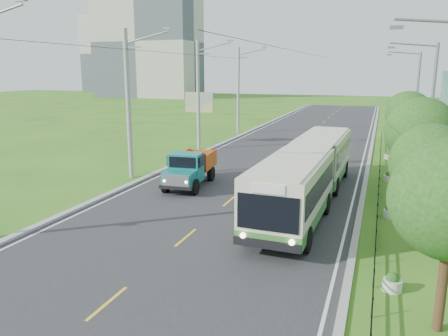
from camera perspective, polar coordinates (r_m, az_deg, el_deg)
The scene contains 28 objects.
ground at distance 19.83m, azimuth -5.00°, elevation -9.06°, with size 240.00×240.00×0.00m, color #316918.
road at distance 38.22m, azimuth 7.64°, elevation 1.49°, with size 14.00×120.00×0.02m, color #28282B.
curb_left at distance 40.30m, azimuth -2.41°, elevation 2.26°, with size 0.40×120.00×0.15m, color #9E9E99.
curb_right at distance 37.40m, azimuth 18.40°, elevation 0.77°, with size 0.30×120.00×0.10m, color #9E9E99.
edge_line_left at distance 40.11m, azimuth -1.68°, elevation 2.14°, with size 0.12×120.00×0.00m, color silver.
edge_line_right at distance 37.42m, azimuth 17.63°, elevation 0.78°, with size 0.12×120.00×0.00m, color silver.
centre_dash at distance 19.82m, azimuth -5.01°, elevation -9.00°, with size 0.12×2.20×0.00m, color yellow.
railing_right at distance 31.48m, azimuth 19.62°, elevation -1.00°, with size 0.04×40.00×0.60m, color black.
pole_near at distance 30.39m, azimuth -12.33°, elevation 8.15°, with size 3.51×0.32×10.00m.
pole_mid at distance 41.04m, azimuth -3.33°, elevation 9.50°, with size 3.51×0.32×10.00m.
pole_far at distance 52.28m, azimuth 1.91°, elevation 10.17°, with size 3.51×0.32×10.00m.
tree_second at distance 19.31m, azimuth 25.42°, elevation 0.07°, with size 3.18×3.26×5.30m.
tree_third at distance 25.13m, azimuth 24.32°, elevation 3.90°, with size 3.60×3.62×6.00m.
tree_fourth at distance 31.12m, azimuth 23.49°, elevation 4.70°, with size 3.24×3.31×5.40m.
tree_fifth at distance 37.04m, azimuth 23.02°, elevation 6.26°, with size 3.48×3.52×5.80m.
tree_back at distance 43.03m, azimuth 22.62°, elevation 6.78°, with size 3.30×3.36×5.50m.
streetlight_mid at distance 30.91m, azimuth 25.18°, elevation 6.96°, with size 3.02×0.20×9.07m.
streetlight_far at distance 44.84m, azimuth 23.67°, elevation 8.49°, with size 3.02×0.20×9.07m.
planter_front at distance 16.30m, azimuth 21.13°, elevation -13.81°, with size 0.64×0.64×0.67m.
planter_near at distance 23.76m, azimuth 20.85°, elevation -5.43°, with size 0.64×0.64×0.67m.
planter_mid at distance 31.49m, azimuth 20.71°, elevation -1.10°, with size 0.64×0.64×0.67m.
planter_far at distance 39.33m, azimuth 20.62°, elevation 1.51°, with size 0.64×0.64×0.67m.
billboard_left at distance 44.36m, azimuth -3.26°, elevation 8.14°, with size 3.00×0.20×5.20m.
billboard_right at distance 37.01m, azimuth 27.03°, elevation 8.21°, with size 0.24×6.00×7.30m.
apartment_near at distance 128.38m, azimuth -9.89°, elevation 15.86°, with size 28.00×14.00×30.00m, color #B7B2A3.
apartment_far at distance 162.58m, azimuth -13.30°, elevation 14.28°, with size 24.00×14.00×26.00m, color #B7B2A3.
bus at distance 24.62m, azimuth 11.04°, elevation -0.19°, with size 3.20×16.87×3.24m.
dump_truck at distance 28.08m, azimuth -4.45°, elevation 0.22°, with size 2.59×5.64×2.30m.
Camera 1 is at (7.84, -16.69, 7.30)m, focal length 35.00 mm.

